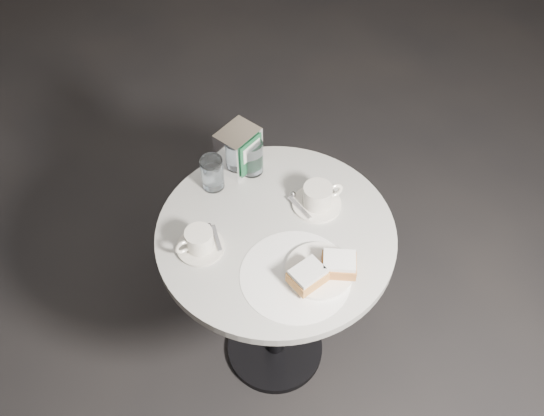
{
  "coord_description": "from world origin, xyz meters",
  "views": [
    {
      "loc": [
        -0.61,
        -0.88,
        2.14
      ],
      "look_at": [
        0.0,
        0.02,
        0.83
      ],
      "focal_mm": 40.0,
      "sensor_mm": 36.0,
      "label": 1
    }
  ],
  "objects_px": {
    "water_glass_right": "(252,157)",
    "coffee_cup_left": "(199,242)",
    "napkin_dispenser": "(239,149)",
    "water_glass_left": "(212,174)",
    "cafe_table": "(276,269)",
    "coffee_cup_right": "(318,197)",
    "beignet_plate": "(321,270)"
  },
  "relations": [
    {
      "from": "beignet_plate",
      "to": "napkin_dispenser",
      "type": "height_order",
      "value": "napkin_dispenser"
    },
    {
      "from": "napkin_dispenser",
      "to": "coffee_cup_left",
      "type": "bearing_deg",
      "value": -158.1
    },
    {
      "from": "cafe_table",
      "to": "beignet_plate",
      "type": "relative_size",
      "value": 3.3
    },
    {
      "from": "beignet_plate",
      "to": "coffee_cup_left",
      "type": "xyz_separation_m",
      "value": [
        -0.23,
        0.27,
        0.01
      ]
    },
    {
      "from": "beignet_plate",
      "to": "water_glass_left",
      "type": "xyz_separation_m",
      "value": [
        -0.07,
        0.45,
        0.03
      ]
    },
    {
      "from": "water_glass_right",
      "to": "napkin_dispenser",
      "type": "xyz_separation_m",
      "value": [
        -0.02,
        0.04,
        0.01
      ]
    },
    {
      "from": "water_glass_left",
      "to": "napkin_dispenser",
      "type": "distance_m",
      "value": 0.12
    },
    {
      "from": "water_glass_left",
      "to": "beignet_plate",
      "type": "bearing_deg",
      "value": -80.74
    },
    {
      "from": "beignet_plate",
      "to": "coffee_cup_right",
      "type": "relative_size",
      "value": 1.27
    },
    {
      "from": "beignet_plate",
      "to": "coffee_cup_left",
      "type": "relative_size",
      "value": 1.53
    },
    {
      "from": "cafe_table",
      "to": "coffee_cup_left",
      "type": "bearing_deg",
      "value": 161.35
    },
    {
      "from": "cafe_table",
      "to": "water_glass_right",
      "type": "bearing_deg",
      "value": 72.69
    },
    {
      "from": "coffee_cup_left",
      "to": "napkin_dispenser",
      "type": "distance_m",
      "value": 0.34
    },
    {
      "from": "water_glass_left",
      "to": "water_glass_right",
      "type": "height_order",
      "value": "water_glass_right"
    },
    {
      "from": "beignet_plate",
      "to": "water_glass_right",
      "type": "relative_size",
      "value": 1.94
    },
    {
      "from": "coffee_cup_right",
      "to": "water_glass_left",
      "type": "height_order",
      "value": "water_glass_left"
    },
    {
      "from": "coffee_cup_left",
      "to": "water_glass_right",
      "type": "xyz_separation_m",
      "value": [
        0.29,
        0.17,
        0.03
      ]
    },
    {
      "from": "cafe_table",
      "to": "coffee_cup_right",
      "type": "relative_size",
      "value": 4.19
    },
    {
      "from": "coffee_cup_right",
      "to": "napkin_dispenser",
      "type": "height_order",
      "value": "napkin_dispenser"
    },
    {
      "from": "cafe_table",
      "to": "coffee_cup_left",
      "type": "distance_m",
      "value": 0.32
    },
    {
      "from": "water_glass_right",
      "to": "coffee_cup_left",
      "type": "bearing_deg",
      "value": -149.17
    },
    {
      "from": "cafe_table",
      "to": "water_glass_right",
      "type": "height_order",
      "value": "water_glass_right"
    },
    {
      "from": "napkin_dispenser",
      "to": "beignet_plate",
      "type": "bearing_deg",
      "value": -111.19
    },
    {
      "from": "cafe_table",
      "to": "coffee_cup_left",
      "type": "xyz_separation_m",
      "value": [
        -0.21,
        0.07,
        0.23
      ]
    },
    {
      "from": "water_glass_right",
      "to": "napkin_dispenser",
      "type": "distance_m",
      "value": 0.05
    },
    {
      "from": "cafe_table",
      "to": "beignet_plate",
      "type": "height_order",
      "value": "beignet_plate"
    },
    {
      "from": "coffee_cup_left",
      "to": "water_glass_left",
      "type": "xyz_separation_m",
      "value": [
        0.15,
        0.18,
        0.02
      ]
    },
    {
      "from": "beignet_plate",
      "to": "coffee_cup_left",
      "type": "height_order",
      "value": "coffee_cup_left"
    },
    {
      "from": "water_glass_left",
      "to": "water_glass_right",
      "type": "distance_m",
      "value": 0.13
    },
    {
      "from": "coffee_cup_right",
      "to": "water_glass_left",
      "type": "relative_size",
      "value": 1.61
    },
    {
      "from": "cafe_table",
      "to": "napkin_dispenser",
      "type": "height_order",
      "value": "napkin_dispenser"
    },
    {
      "from": "coffee_cup_left",
      "to": "water_glass_left",
      "type": "relative_size",
      "value": 1.34
    }
  ]
}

